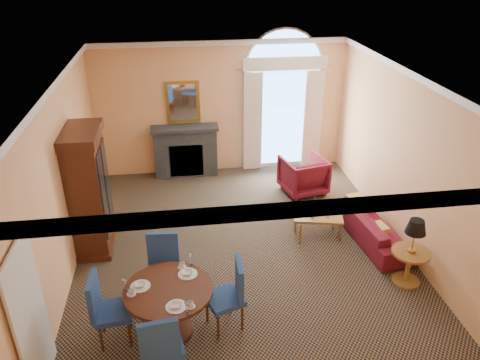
{
  "coord_description": "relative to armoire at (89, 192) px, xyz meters",
  "views": [
    {
      "loc": [
        -1.06,
        -6.96,
        5.11
      ],
      "look_at": [
        0.0,
        0.5,
        1.3
      ],
      "focal_mm": 35.0,
      "sensor_mm": 36.0,
      "label": 1
    }
  ],
  "objects": [
    {
      "name": "ground",
      "position": [
        2.72,
        -0.74,
        -1.12
      ],
      "size": [
        7.5,
        7.5,
        0.0
      ],
      "primitive_type": "plane",
      "color": "black",
      "rests_on": "ground"
    },
    {
      "name": "room_envelope",
      "position": [
        2.69,
        -0.08,
        1.39
      ],
      "size": [
        6.04,
        7.52,
        3.45
      ],
      "color": "#FFB979",
      "rests_on": "ground"
    },
    {
      "name": "armoire",
      "position": [
        0.0,
        0.0,
        0.0
      ],
      "size": [
        0.67,
        1.18,
        2.32
      ],
      "color": "#3C1A0D",
      "rests_on": "ground"
    },
    {
      "name": "dining_table",
      "position": [
        1.39,
        -2.47,
        -0.53
      ],
      "size": [
        1.27,
        1.27,
        1.0
      ],
      "color": "#3C1A0D",
      "rests_on": "ground"
    },
    {
      "name": "dining_chair_north",
      "position": [
        1.32,
        -1.63,
        -0.48
      ],
      "size": [
        0.56,
        0.57,
        1.12
      ],
      "rotation": [
        0.0,
        0.0,
        3.28
      ],
      "color": "navy",
      "rests_on": "ground"
    },
    {
      "name": "dining_chair_south",
      "position": [
        1.29,
        -3.33,
        -0.48
      ],
      "size": [
        0.56,
        0.57,
        1.12
      ],
      "rotation": [
        0.0,
        0.0,
        0.14
      ],
      "color": "navy",
      "rests_on": "ground"
    },
    {
      "name": "dining_chair_east",
      "position": [
        2.29,
        -2.44,
        -0.48
      ],
      "size": [
        0.63,
        0.63,
        1.12
      ],
      "rotation": [
        0.0,
        0.0,
        1.91
      ],
      "color": "navy",
      "rests_on": "ground"
    },
    {
      "name": "dining_chair_west",
      "position": [
        0.5,
        -2.5,
        -0.48
      ],
      "size": [
        0.54,
        0.53,
        1.12
      ],
      "rotation": [
        0.0,
        0.0,
        -1.49
      ],
      "color": "navy",
      "rests_on": "ground"
    },
    {
      "name": "sofa",
      "position": [
        5.27,
        -0.65,
        -0.84
      ],
      "size": [
        0.93,
        1.96,
        0.55
      ],
      "primitive_type": "imported",
      "rotation": [
        0.0,
        0.0,
        1.67
      ],
      "color": "maroon",
      "rests_on": "ground"
    },
    {
      "name": "armchair",
      "position": [
        4.42,
        1.52,
        -0.69
      ],
      "size": [
        1.09,
        1.11,
        0.85
      ],
      "primitive_type": "imported",
      "rotation": [
        0.0,
        0.0,
        3.36
      ],
      "color": "maroon",
      "rests_on": "ground"
    },
    {
      "name": "coffee_table",
      "position": [
        4.22,
        -0.31,
        -0.68
      ],
      "size": [
        1.01,
        0.7,
        0.82
      ],
      "rotation": [
        0.0,
        0.0,
        -0.22
      ],
      "color": "#9C692E",
      "rests_on": "ground"
    },
    {
      "name": "side_table",
      "position": [
        5.32,
        -1.88,
        -0.37
      ],
      "size": [
        0.62,
        0.62,
        1.2
      ],
      "color": "#9C692E",
      "rests_on": "ground"
    }
  ]
}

